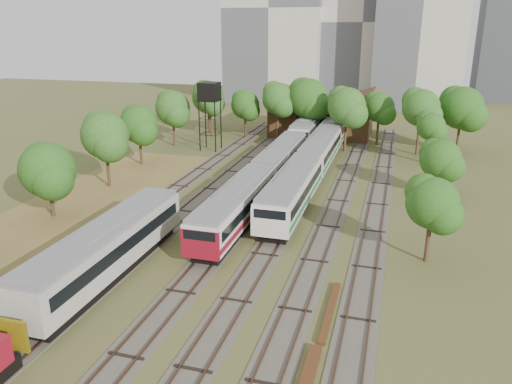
% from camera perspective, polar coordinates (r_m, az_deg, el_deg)
% --- Properties ---
extents(ground, '(240.00, 240.00, 0.00)m').
position_cam_1_polar(ground, '(32.07, -7.65, -14.56)').
color(ground, '#475123').
rests_on(ground, ground).
extents(dry_grass_patch, '(14.00, 60.00, 0.04)m').
position_cam_1_polar(dry_grass_patch, '(47.06, -24.18, -4.88)').
color(dry_grass_patch, brown).
rests_on(dry_grass_patch, ground).
extents(tracks, '(24.60, 80.00, 0.19)m').
position_cam_1_polar(tracks, '(53.74, 2.30, -0.34)').
color(tracks, '#4C473D').
rests_on(tracks, ground).
extents(railcar_red_set, '(3.04, 34.57, 3.76)m').
position_cam_1_polar(railcar_red_set, '(52.55, 0.66, 1.46)').
color(railcar_red_set, black).
rests_on(railcar_red_set, ground).
extents(railcar_green_set, '(3.22, 52.08, 3.99)m').
position_cam_1_polar(railcar_green_set, '(64.88, 7.38, 4.74)').
color(railcar_green_set, black).
rests_on(railcar_green_set, ground).
extents(railcar_rear, '(3.16, 16.08, 3.91)m').
position_cam_1_polar(railcar_rear, '(78.36, 6.03, 7.15)').
color(railcar_rear, black).
rests_on(railcar_rear, ground).
extents(old_grey_coach, '(3.19, 18.00, 3.95)m').
position_cam_1_polar(old_grey_coach, '(37.61, -16.65, -6.24)').
color(old_grey_coach, black).
rests_on(old_grey_coach, ground).
extents(water_tower, '(2.81, 2.81, 9.73)m').
position_cam_1_polar(water_tower, '(72.54, -5.35, 11.17)').
color(water_tower, black).
rests_on(water_tower, ground).
extents(rail_pile_far, '(0.45, 7.23, 0.24)m').
position_cam_1_polar(rail_pile_far, '(33.03, 8.46, -13.29)').
color(rail_pile_far, '#563118').
rests_on(rail_pile_far, ground).
extents(maintenance_shed, '(16.45, 11.55, 7.58)m').
position_cam_1_polar(maintenance_shed, '(84.56, 7.55, 8.52)').
color(maintenance_shed, '#3B2215').
rests_on(maintenance_shed, ground).
extents(tree_band_left, '(7.06, 66.24, 8.72)m').
position_cam_1_polar(tree_band_left, '(57.84, -17.68, 5.43)').
color(tree_band_left, '#382616').
rests_on(tree_band_left, ground).
extents(tree_band_far, '(42.92, 10.18, 9.79)m').
position_cam_1_polar(tree_band_far, '(75.90, 9.90, 9.88)').
color(tree_band_far, '#382616').
rests_on(tree_band_far, ground).
extents(tree_band_right, '(5.73, 34.19, 6.78)m').
position_cam_1_polar(tree_band_right, '(53.75, 19.82, 3.53)').
color(tree_band_right, '#382616').
rests_on(tree_band_right, ground).
extents(tower_left, '(22.00, 16.00, 42.00)m').
position_cam_1_polar(tower_left, '(123.01, 2.44, 20.21)').
color(tower_left, beige).
rests_on(tower_left, ground).
extents(tower_centre, '(20.00, 18.00, 36.00)m').
position_cam_1_polar(tower_centre, '(124.76, 12.45, 18.42)').
color(tower_centre, beige).
rests_on(tower_centre, ground).
extents(tower_far_right, '(12.00, 12.00, 28.00)m').
position_cam_1_polar(tower_far_right, '(136.34, 26.67, 15.25)').
color(tower_far_right, '#404248').
rests_on(tower_far_right, ground).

